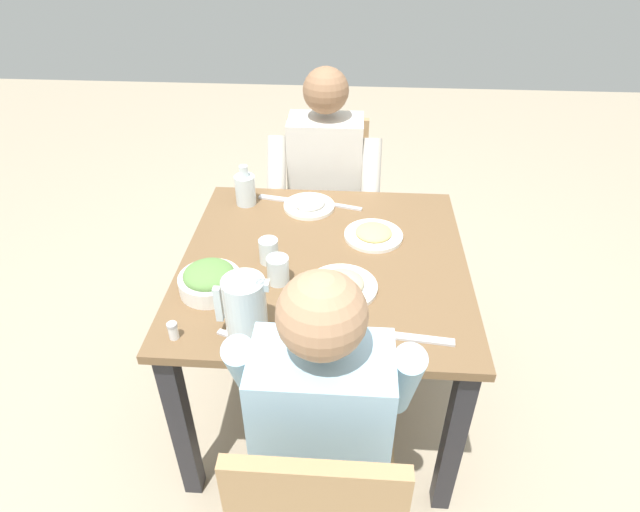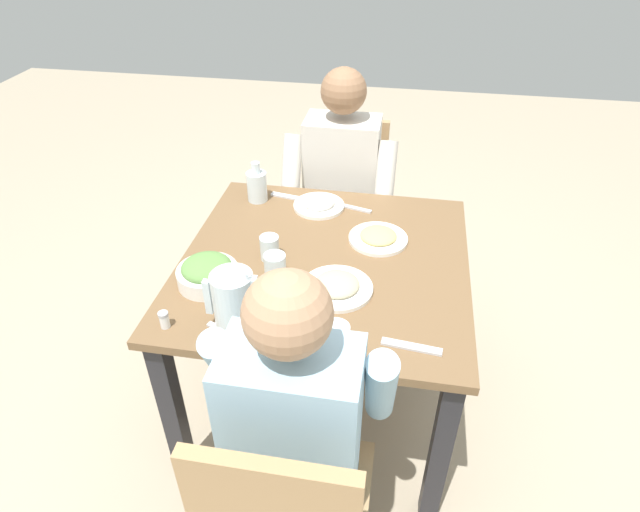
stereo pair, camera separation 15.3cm
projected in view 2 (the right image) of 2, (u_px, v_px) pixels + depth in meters
The scene contains 19 objects.
ground_plane at pixel (324, 396), 2.25m from camera, with size 8.00×8.00×0.00m, color tan.
dining_table at pixel (324, 284), 1.89m from camera, with size 0.97×0.97×0.71m.
chair_near at pixel (344, 201), 2.60m from camera, with size 0.40×0.40×0.87m.
diner_near at pixel (338, 195), 2.35m from camera, with size 0.48×0.53×1.16m.
diner_far at pixel (301, 414), 1.40m from camera, with size 0.48×0.53×1.16m.
water_pitcher at pixel (234, 302), 1.51m from camera, with size 0.16×0.12×0.19m.
salad_bowl at pixel (207, 272), 1.70m from camera, with size 0.20×0.20×0.09m.
plate_beans at pixel (337, 286), 1.69m from camera, with size 0.23×0.23×0.04m.
plate_fries at pixel (378, 237), 1.92m from camera, with size 0.21×0.21×0.04m.
plate_yoghurt at pixel (319, 203), 2.11m from camera, with size 0.20×0.20×0.05m.
water_glass_center at pixel (275, 267), 1.72m from camera, with size 0.07×0.07×0.09m, color silver.
water_glass_far_right at pixel (270, 248), 1.81m from camera, with size 0.07×0.07×0.09m, color silver.
water_glass_near_right at pixel (336, 341), 1.44m from camera, with size 0.07×0.07×0.11m, color silver.
oil_carafe at pixel (257, 187), 2.13m from camera, with size 0.08×0.08×0.16m.
salt_shaker at pixel (164, 320), 1.55m from camera, with size 0.03×0.03×0.05m.
fork_near at pixel (291, 197), 2.17m from camera, with size 0.17×0.03×0.01m, color silver.
knife_near at pixel (349, 207), 2.11m from camera, with size 0.18×0.02×0.01m, color silver.
fork_far at pixel (412, 347), 1.49m from camera, with size 0.17×0.03×0.01m, color silver.
knife_far at pixel (234, 334), 1.53m from camera, with size 0.18×0.02×0.01m, color silver.
Camera 2 is at (-0.24, 1.46, 1.79)m, focal length 29.99 mm.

